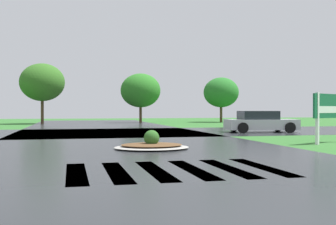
% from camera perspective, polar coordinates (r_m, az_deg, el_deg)
% --- Properties ---
extents(asphalt_roadway, '(11.42, 80.00, 0.01)m').
position_cam_1_polar(asphalt_roadway, '(14.04, -3.36, -5.39)').
color(asphalt_roadway, '#232628').
rests_on(asphalt_roadway, ground).
extents(asphalt_cross_road, '(90.00, 10.27, 0.01)m').
position_cam_1_polar(asphalt_cross_road, '(25.78, -7.85, -2.72)').
color(asphalt_cross_road, '#232628').
rests_on(asphalt_cross_road, ground).
extents(crosswalk_stripes, '(4.95, 3.37, 0.01)m').
position_cam_1_polar(crosswalk_stripes, '(9.96, 0.80, -7.82)').
color(crosswalk_stripes, white).
rests_on(crosswalk_stripes, ground).
extents(estate_billboard, '(2.25, 1.25, 2.12)m').
position_cam_1_polar(estate_billboard, '(18.80, 21.13, 0.46)').
color(estate_billboard, white).
rests_on(estate_billboard, ground).
extents(median_island, '(2.71, 2.34, 0.68)m').
position_cam_1_polar(median_island, '(15.14, -2.25, -4.48)').
color(median_island, '#9E9B93').
rests_on(median_island, ground).
extents(car_white_sedan, '(4.48, 2.55, 1.32)m').
position_cam_1_polar(car_white_sedan, '(26.57, 12.46, -1.28)').
color(car_white_sedan, '#B7B7BF').
rests_on(car_white_sedan, ground).
extents(background_treeline, '(43.14, 5.56, 5.82)m').
position_cam_1_polar(background_treeline, '(42.65, -13.95, 3.35)').
color(background_treeline, '#4C3823').
rests_on(background_treeline, ground).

